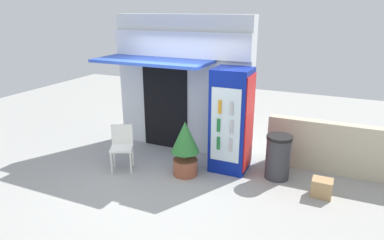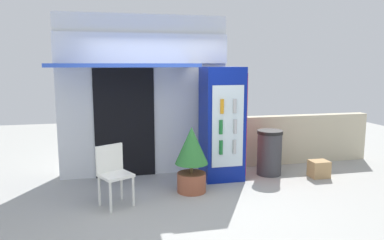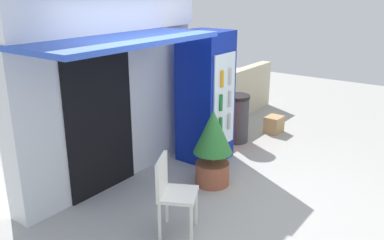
{
  "view_description": "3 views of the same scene",
  "coord_description": "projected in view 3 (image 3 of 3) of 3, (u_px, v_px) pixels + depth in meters",
  "views": [
    {
      "loc": [
        2.89,
        -4.86,
        3.02
      ],
      "look_at": [
        0.47,
        0.53,
        1.06
      ],
      "focal_mm": 31.76,
      "sensor_mm": 36.0,
      "label": 1
    },
    {
      "loc": [
        -0.86,
        -5.06,
        2.04
      ],
      "look_at": [
        0.45,
        0.61,
        1.14
      ],
      "focal_mm": 33.96,
      "sensor_mm": 36.0,
      "label": 2
    },
    {
      "loc": [
        -3.86,
        -2.35,
        2.58
      ],
      "look_at": [
        0.11,
        0.54,
        0.97
      ],
      "focal_mm": 38.01,
      "sensor_mm": 36.0,
      "label": 3
    }
  ],
  "objects": [
    {
      "name": "trash_bin",
      "position": [
        236.0,
        118.0,
        7.04
      ],
      "size": [
        0.47,
        0.47,
        0.83
      ],
      "color": "#38383D",
      "rests_on": "ground"
    },
    {
      "name": "plastic_chair",
      "position": [
        171.0,
        189.0,
        4.36
      ],
      "size": [
        0.55,
        0.54,
        0.88
      ],
      "color": "white",
      "rests_on": "ground"
    },
    {
      "name": "storefront_building",
      "position": [
        110.0,
        74.0,
        5.32
      ],
      "size": [
        3.06,
        1.33,
        2.9
      ],
      "color": "silver",
      "rests_on": "ground"
    },
    {
      "name": "ground",
      "position": [
        222.0,
        204.0,
        5.08
      ],
      "size": [
        16.0,
        16.0,
        0.0
      ],
      "primitive_type": "plane",
      "color": "#A3A39E"
    },
    {
      "name": "potted_plant_near_shop",
      "position": [
        213.0,
        144.0,
        5.43
      ],
      "size": [
        0.53,
        0.53,
        1.06
      ],
      "color": "#995138",
      "rests_on": "ground"
    },
    {
      "name": "stone_boundary_wall",
      "position": [
        234.0,
        95.0,
        8.21
      ],
      "size": [
        2.8,
        0.22,
        0.99
      ],
      "primitive_type": "cube",
      "color": "beige",
      "rests_on": "ground"
    },
    {
      "name": "drink_cooler",
      "position": [
        206.0,
        97.0,
        6.16
      ],
      "size": [
        0.71,
        0.71,
        1.99
      ],
      "color": "navy",
      "rests_on": "ground"
    },
    {
      "name": "cardboard_box",
      "position": [
        274.0,
        124.0,
        7.55
      ],
      "size": [
        0.34,
        0.28,
        0.31
      ],
      "primitive_type": "cube",
      "rotation": [
        0.0,
        0.0,
        -0.02
      ],
      "color": "tan",
      "rests_on": "ground"
    }
  ]
}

